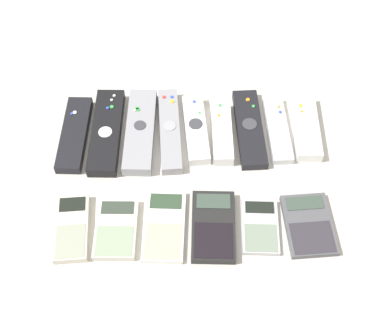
# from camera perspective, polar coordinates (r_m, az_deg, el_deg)

# --- Properties ---
(ground_plane) EXTENTS (3.00, 3.00, 0.00)m
(ground_plane) POSITION_cam_1_polar(r_m,az_deg,el_deg) (1.06, 0.06, -1.92)
(ground_plane) COLOR beige
(remote_0) EXTENTS (0.06, 0.19, 0.02)m
(remote_0) POSITION_cam_1_polar(r_m,az_deg,el_deg) (1.14, -12.42, 3.55)
(remote_0) COLOR black
(remote_0) RESTS_ON ground_plane
(remote_1) EXTENTS (0.07, 0.22, 0.03)m
(remote_1) POSITION_cam_1_polar(r_m,az_deg,el_deg) (1.13, -9.10, 3.84)
(remote_1) COLOR black
(remote_1) RESTS_ON ground_plane
(remote_2) EXTENTS (0.07, 0.21, 0.03)m
(remote_2) POSITION_cam_1_polar(r_m,az_deg,el_deg) (1.12, -5.54, 3.95)
(remote_2) COLOR gray
(remote_2) RESTS_ON ground_plane
(remote_3) EXTENTS (0.05, 0.21, 0.02)m
(remote_3) POSITION_cam_1_polar(r_m,az_deg,el_deg) (1.12, -2.38, 4.05)
(remote_3) COLOR gray
(remote_3) RESTS_ON ground_plane
(remote_4) EXTENTS (0.05, 0.17, 0.02)m
(remote_4) POSITION_cam_1_polar(r_m,az_deg,el_deg) (1.12, 0.41, 4.16)
(remote_4) COLOR white
(remote_4) RESTS_ON ground_plane
(remote_5) EXTENTS (0.04, 0.16, 0.03)m
(remote_5) POSITION_cam_1_polar(r_m,az_deg,el_deg) (1.12, 3.21, 3.85)
(remote_5) COLOR white
(remote_5) RESTS_ON ground_plane
(remote_6) EXTENTS (0.06, 0.20, 0.02)m
(remote_6) POSITION_cam_1_polar(r_m,az_deg,el_deg) (1.13, 6.14, 4.21)
(remote_6) COLOR black
(remote_6) RESTS_ON ground_plane
(remote_7) EXTENTS (0.05, 0.17, 0.02)m
(remote_7) POSITION_cam_1_polar(r_m,az_deg,el_deg) (1.14, 9.12, 4.06)
(remote_7) COLOR silver
(remote_7) RESTS_ON ground_plane
(remote_8) EXTENTS (0.06, 0.16, 0.03)m
(remote_8) POSITION_cam_1_polar(r_m,az_deg,el_deg) (1.15, 12.03, 4.25)
(remote_8) COLOR white
(remote_8) RESTS_ON ground_plane
(calculator_0) EXTENTS (0.07, 0.14, 0.02)m
(calculator_0) POSITION_cam_1_polar(r_m,az_deg,el_deg) (1.02, -12.69, -6.26)
(calculator_0) COLOR beige
(calculator_0) RESTS_ON ground_plane
(calculator_1) EXTENTS (0.08, 0.13, 0.02)m
(calculator_1) POSITION_cam_1_polar(r_m,az_deg,el_deg) (1.01, -8.10, -6.46)
(calculator_1) COLOR beige
(calculator_1) RESTS_ON ground_plane
(calculator_2) EXTENTS (0.09, 0.15, 0.01)m
(calculator_2) POSITION_cam_1_polar(r_m,az_deg,el_deg) (1.01, -2.97, -6.18)
(calculator_2) COLOR silver
(calculator_2) RESTS_ON ground_plane
(calculator_3) EXTENTS (0.09, 0.15, 0.02)m
(calculator_3) POSITION_cam_1_polar(r_m,az_deg,el_deg) (1.00, 2.29, -6.24)
(calculator_3) COLOR black
(calculator_3) RESTS_ON ground_plane
(calculator_4) EXTENTS (0.07, 0.12, 0.01)m
(calculator_4) POSITION_cam_1_polar(r_m,az_deg,el_deg) (1.01, 7.27, -6.22)
(calculator_4) COLOR #B2B2B7
(calculator_4) RESTS_ON ground_plane
(calculator_5) EXTENTS (0.09, 0.13, 0.01)m
(calculator_5) POSITION_cam_1_polar(r_m,az_deg,el_deg) (1.03, 12.34, -5.94)
(calculator_5) COLOR #4C4C51
(calculator_5) RESTS_ON ground_plane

